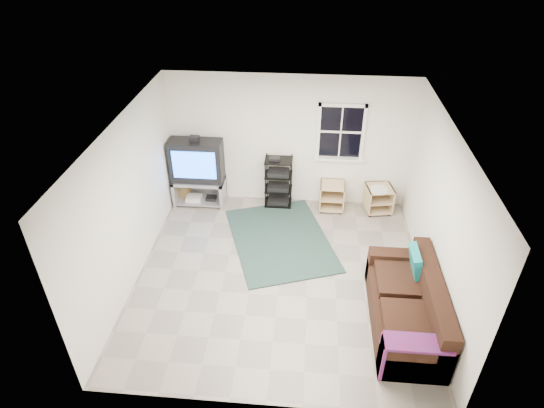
# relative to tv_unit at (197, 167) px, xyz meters

# --- Properties ---
(room) EXTENTS (4.60, 4.62, 4.60)m
(room) POSITION_rel_tv_unit_xyz_m (2.70, 0.24, 0.67)
(room) COLOR gray
(room) RESTS_ON ground
(tv_unit) EXTENTS (1.00, 0.50, 1.47)m
(tv_unit) POSITION_rel_tv_unit_xyz_m (0.00, 0.00, 0.00)
(tv_unit) COLOR #95959C
(tv_unit) RESTS_ON ground
(av_rack) EXTENTS (0.53, 0.38, 1.05)m
(av_rack) POSITION_rel_tv_unit_xyz_m (1.57, 0.06, -0.35)
(av_rack) COLOR black
(av_rack) RESTS_ON ground
(side_table_left) EXTENTS (0.48, 0.48, 0.55)m
(side_table_left) POSITION_rel_tv_unit_xyz_m (2.62, 0.06, -0.51)
(side_table_left) COLOR tan
(side_table_left) RESTS_ON ground
(side_table_right) EXTENTS (0.56, 0.56, 0.56)m
(side_table_right) POSITION_rel_tv_unit_xyz_m (3.51, 0.03, -0.50)
(side_table_right) COLOR tan
(side_table_right) RESTS_ON ground
(sofa) EXTENTS (0.89, 2.01, 0.92)m
(sofa) POSITION_rel_tv_unit_xyz_m (3.62, -2.89, -0.48)
(sofa) COLOR black
(sofa) RESTS_ON ground
(shag_rug) EXTENTS (2.27, 2.65, 0.03)m
(shag_rug) POSITION_rel_tv_unit_xyz_m (1.70, -1.09, -0.79)
(shag_rug) COLOR #302015
(shag_rug) RESTS_ON ground
(paper_bag) EXTENTS (0.35, 0.29, 0.44)m
(paper_bag) POSITION_rel_tv_unit_xyz_m (-0.40, 0.12, -0.59)
(paper_bag) COLOR olive
(paper_bag) RESTS_ON ground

